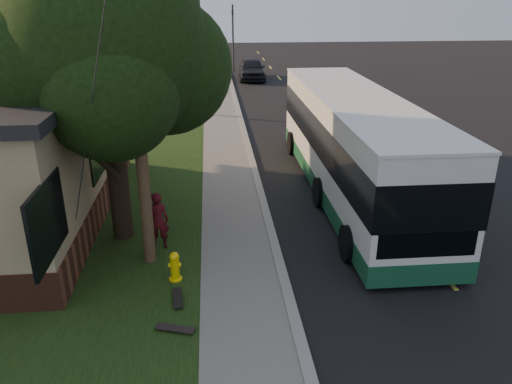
% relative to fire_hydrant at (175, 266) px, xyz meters
% --- Properties ---
extents(ground, '(120.00, 120.00, 0.00)m').
position_rel_fire_hydrant_xyz_m(ground, '(2.60, 0.00, -0.43)').
color(ground, black).
rests_on(ground, ground).
extents(road, '(8.00, 80.00, 0.01)m').
position_rel_fire_hydrant_xyz_m(road, '(6.60, 10.00, -0.43)').
color(road, black).
rests_on(road, ground).
extents(curb, '(0.25, 80.00, 0.12)m').
position_rel_fire_hydrant_xyz_m(curb, '(2.60, 10.00, -0.37)').
color(curb, gray).
rests_on(curb, ground).
extents(sidewalk, '(2.00, 80.00, 0.08)m').
position_rel_fire_hydrant_xyz_m(sidewalk, '(1.60, 10.00, -0.39)').
color(sidewalk, slate).
rests_on(sidewalk, ground).
extents(grass_verge, '(5.00, 80.00, 0.07)m').
position_rel_fire_hydrant_xyz_m(grass_verge, '(-1.90, 10.00, -0.40)').
color(grass_verge, black).
rests_on(grass_verge, ground).
extents(fire_hydrant, '(0.32, 0.32, 0.74)m').
position_rel_fire_hydrant_xyz_m(fire_hydrant, '(0.00, 0.00, 0.00)').
color(fire_hydrant, yellow).
rests_on(fire_hydrant, grass_verge).
extents(utility_pole, '(2.86, 3.21, 9.07)m').
position_rel_fire_hydrant_xyz_m(utility_pole, '(-0.71, 0.99, 4.20)').
color(utility_pole, '#473321').
rests_on(utility_pole, ground).
extents(leafy_tree, '(6.30, 6.00, 7.80)m').
position_rel_fire_hydrant_xyz_m(leafy_tree, '(-1.57, 2.65, 4.73)').
color(leafy_tree, black).
rests_on(leafy_tree, grass_verge).
extents(bare_tree_near, '(1.38, 1.21, 4.31)m').
position_rel_fire_hydrant_xyz_m(bare_tree_near, '(-0.90, 18.00, 1.72)').
color(bare_tree_near, black).
rests_on(bare_tree_near, grass_verge).
extents(bare_tree_far, '(1.38, 1.21, 4.03)m').
position_rel_fire_hydrant_xyz_m(bare_tree_far, '(-0.40, 30.00, 1.57)').
color(bare_tree_far, black).
rests_on(bare_tree_far, grass_verge).
extents(traffic_signal, '(0.18, 0.22, 5.50)m').
position_rel_fire_hydrant_xyz_m(traffic_signal, '(3.10, 34.00, 2.73)').
color(traffic_signal, '#2D2D30').
rests_on(traffic_signal, ground).
extents(transit_bus, '(2.90, 12.57, 3.40)m').
position_rel_fire_hydrant_xyz_m(transit_bus, '(5.72, 5.25, 1.38)').
color(transit_bus, silver).
rests_on(transit_bus, ground).
extents(skateboarder, '(0.60, 0.40, 1.60)m').
position_rel_fire_hydrant_xyz_m(skateboarder, '(-0.52, 1.69, 0.44)').
color(skateboarder, '#4C0F15').
rests_on(skateboarder, grass_verge).
extents(skateboard_main, '(0.30, 0.84, 0.08)m').
position_rel_fire_hydrant_xyz_m(skateboard_main, '(0.10, -0.88, -0.31)').
color(skateboard_main, black).
rests_on(skateboard_main, grass_verge).
extents(skateboard_spare, '(0.85, 0.45, 0.08)m').
position_rel_fire_hydrant_xyz_m(skateboard_spare, '(0.10, -1.98, -0.30)').
color(skateboard_spare, black).
rests_on(skateboard_spare, grass_verge).
extents(distant_car, '(2.18, 5.01, 1.68)m').
position_rel_fire_hydrant_xyz_m(distant_car, '(4.33, 29.48, 0.41)').
color(distant_car, black).
rests_on(distant_car, ground).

